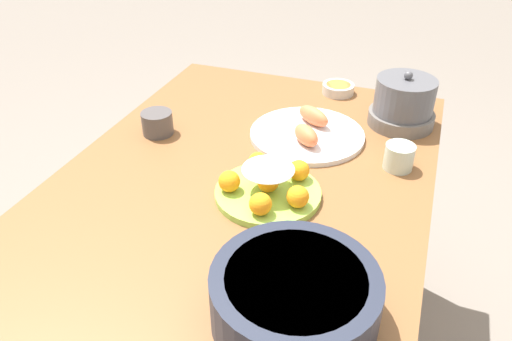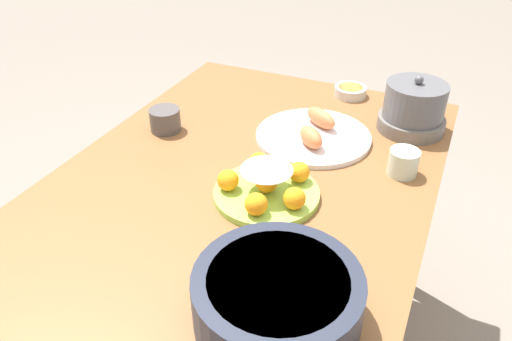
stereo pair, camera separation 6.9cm
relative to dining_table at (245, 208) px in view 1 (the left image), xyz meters
The scene contains 8 objects.
dining_table is the anchor object (origin of this frame).
cake_plate 0.17m from the dining_table, 50.71° to the left, with size 0.24×0.24×0.08m.
serving_bowl 0.48m from the dining_table, 31.62° to the left, with size 0.28×0.28×0.10m.
sauce_bowl 0.56m from the dining_table, 167.95° to the left, with size 0.10×0.10×0.03m.
seafood_platter 0.28m from the dining_table, 156.98° to the left, with size 0.31×0.31×0.06m.
cup_near 0.35m from the dining_table, 109.67° to the right, with size 0.09×0.09×0.06m.
cup_far 0.40m from the dining_table, 113.97° to the left, with size 0.07×0.07×0.06m.
warming_pot 0.54m from the dining_table, 140.08° to the left, with size 0.18×0.18×0.16m.
Camera 1 is at (0.94, 0.37, 1.44)m, focal length 35.00 mm.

